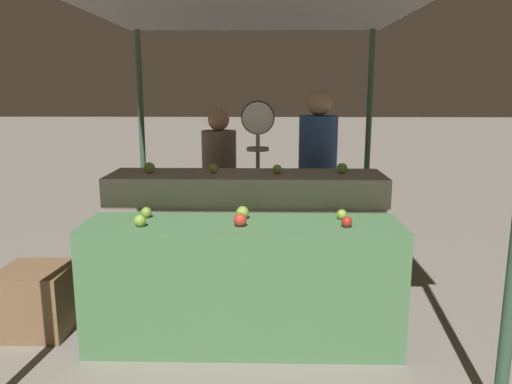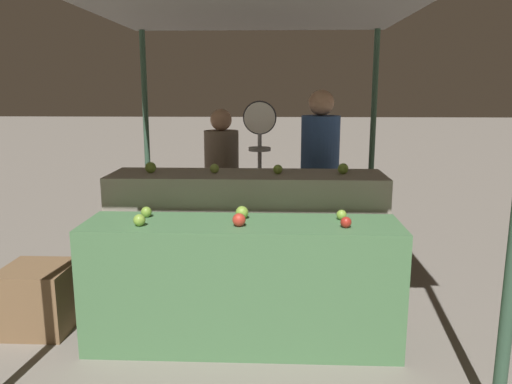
{
  "view_description": "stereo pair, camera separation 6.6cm",
  "coord_description": "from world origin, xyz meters",
  "px_view_note": "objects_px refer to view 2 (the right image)",
  "views": [
    {
      "loc": [
        0.17,
        -3.26,
        1.77
      ],
      "look_at": [
        0.08,
        0.3,
        1.04
      ],
      "focal_mm": 35.0,
      "sensor_mm": 36.0,
      "label": 1
    },
    {
      "loc": [
        0.23,
        -3.26,
        1.77
      ],
      "look_at": [
        0.08,
        0.3,
        1.04
      ],
      "focal_mm": 35.0,
      "sensor_mm": 36.0,
      "label": 2
    }
  ],
  "objects_px": {
    "person_customer_left": "(320,171)",
    "wooden_crate_side": "(39,298)",
    "person_vendor_at_scale": "(222,178)",
    "produce_scale": "(260,151)"
  },
  "relations": [
    {
      "from": "person_customer_left",
      "to": "wooden_crate_side",
      "type": "height_order",
      "value": "person_customer_left"
    },
    {
      "from": "produce_scale",
      "to": "person_customer_left",
      "type": "relative_size",
      "value": 0.95
    },
    {
      "from": "person_customer_left",
      "to": "wooden_crate_side",
      "type": "distance_m",
      "value": 2.59
    },
    {
      "from": "person_vendor_at_scale",
      "to": "wooden_crate_side",
      "type": "bearing_deg",
      "value": 56.2
    },
    {
      "from": "produce_scale",
      "to": "wooden_crate_side",
      "type": "relative_size",
      "value": 3.44
    },
    {
      "from": "person_customer_left",
      "to": "produce_scale",
      "type": "bearing_deg",
      "value": -16.27
    },
    {
      "from": "produce_scale",
      "to": "person_customer_left",
      "type": "bearing_deg",
      "value": 12.8
    },
    {
      "from": "wooden_crate_side",
      "to": "person_vendor_at_scale",
      "type": "bearing_deg",
      "value": 49.03
    },
    {
      "from": "person_customer_left",
      "to": "wooden_crate_side",
      "type": "relative_size",
      "value": 3.63
    },
    {
      "from": "person_vendor_at_scale",
      "to": "wooden_crate_side",
      "type": "distance_m",
      "value": 1.99
    }
  ]
}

